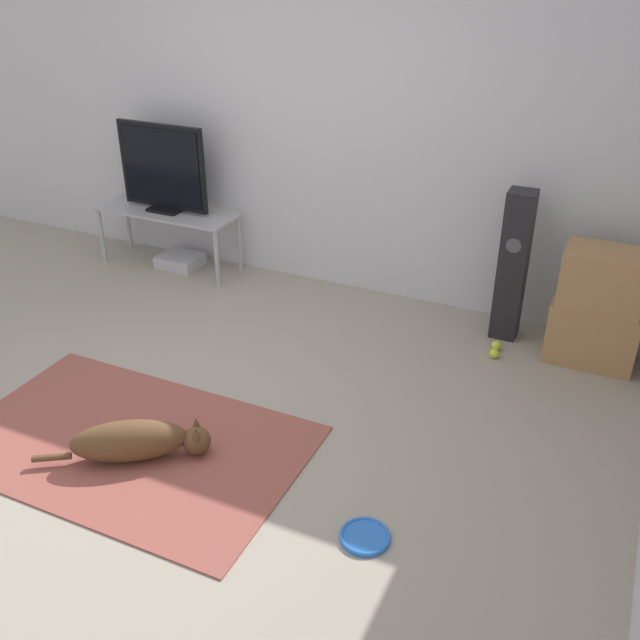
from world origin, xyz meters
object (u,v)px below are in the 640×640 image
Objects in this scene: dog at (137,441)px; cardboard_box_upper at (604,279)px; cardboard_box_lower at (593,332)px; game_console at (180,260)px; tv at (162,169)px; tennis_ball_by_boxes at (494,354)px; tennis_ball_near_speaker at (496,346)px; frisbee at (365,536)px; floor_speaker at (513,266)px; tv_stand at (167,217)px.

dog is 2.96m from cardboard_box_upper.
cardboard_box_lower reaches higher than game_console.
tv reaches higher than tennis_ball_by_boxes.
cardboard_box_upper reaches higher than game_console.
tennis_ball_by_boxes is (2.81, -0.34, -0.80)m from tv.
dog is 2.45m from tennis_ball_near_speaker.
game_console is at bearing 139.14° from frisbee.
game_console is at bearing 119.68° from dog.
game_console is (-1.25, 2.20, -0.08)m from dog.
dog is 2.64m from tv.
tv is (-2.80, -0.00, 0.31)m from floor_speaker.
tennis_ball_by_boxes is 0.11m from tennis_ball_near_speaker.
cardboard_box_lower reaches higher than dog.
game_console is (-3.31, 0.13, -0.55)m from cardboard_box_upper.
floor_speaker is (-0.58, 0.09, 0.32)m from cardboard_box_lower.
cardboard_box_upper is 3.38m from tv_stand.
frisbee is at bearing -109.67° from cardboard_box_upper.
tv is at bearing -179.96° from floor_speaker.
cardboard_box_upper is 3.39m from tv.
cardboard_box_upper reaches higher than tennis_ball_by_boxes.
tennis_ball_by_boxes is at bearing -157.35° from cardboard_box_upper.
tv is at bearing 90.00° from tv_stand.
floor_speaker is (1.49, 2.18, 0.40)m from dog.
dog reaches higher than game_console.
tennis_ball_near_speaker is at bearing -5.33° from game_console.
dog is 12.23× the size of tennis_ball_by_boxes.
cardboard_box_lower is 0.53× the size of floor_speaker.
tv reaches higher than floor_speaker.
cardboard_box_lower is 3.44m from tv.
floor_speaker reaches higher than frisbee.
cardboard_box_lower is 3.39m from tv_stand.
tennis_ball_by_boxes is 1.00× the size of tennis_ball_near_speaker.
game_console is at bearing 21.60° from tv_stand.
tennis_ball_by_boxes is (2.81, -0.34, -0.40)m from tv_stand.
tennis_ball_near_speaker is (-0.58, -0.15, -0.17)m from cardboard_box_lower.
tennis_ball_near_speaker is at bearing 52.62° from dog.
game_console is (-2.74, 0.02, -0.48)m from floor_speaker.
dog is 2.56m from tv_stand.
tennis_ball_near_speaker is 0.19× the size of game_console.
tennis_ball_near_speaker is at bearing -165.77° from cardboard_box_lower.
tennis_ball_by_boxes reaches higher than frisbee.
dog is at bearing -129.20° from tennis_ball_by_boxes.
tennis_ball_near_speaker is at bearing -167.59° from cardboard_box_upper.
dog is at bearing -134.86° from cardboard_box_upper.
floor_speaker is 0.88× the size of tv_stand.
cardboard_box_upper is at bearing -10.66° from floor_speaker.
tv is at bearing 175.24° from tennis_ball_near_speaker.
floor_speaker is 15.89× the size of tennis_ball_by_boxes.
tennis_ball_near_speaker is at bearing 85.00° from frisbee.
game_console is at bearing 174.67° from tennis_ball_near_speaker.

